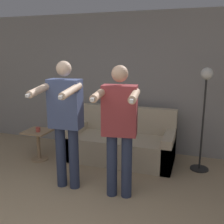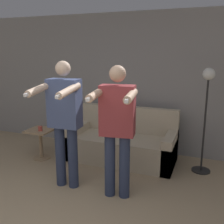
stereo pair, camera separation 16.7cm
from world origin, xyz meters
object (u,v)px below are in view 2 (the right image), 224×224
Objects in this scene: floor_lamp at (207,101)px; cup at (40,129)px; person_right at (117,124)px; cat at (118,101)px; couch at (123,144)px; side_table at (40,138)px; person_left at (64,117)px.

floor_lamp is 19.77× the size of cup.
person_right is 1.58m from cat.
floor_lamp reaches higher than cat.
side_table is (-1.40, -0.48, 0.09)m from couch.
side_table is (-2.73, -0.49, -0.77)m from floor_lamp.
floor_lamp is (1.55, -0.28, 0.15)m from cat.
cat is 0.79× the size of side_table.
floor_lamp reaches higher than side_table.
cup is at bearing -168.31° from floor_lamp.
cat reaches higher than cup.
couch is at bearing 66.90° from person_left.
side_table is 6.44× the size of cup.
cat is (-0.53, 1.49, 0.00)m from person_right.
floor_lamp reaches higher than couch.
cat is (-0.21, 0.30, 0.71)m from couch.
person_left is at bearing -145.92° from floor_lamp.
person_left is at bearing -98.96° from cat.
person_left is 1.35m from side_table.
cup is at bearing 150.66° from person_right.
couch is 0.80m from cat.
person_left is (-0.45, -1.19, 0.74)m from couch.
cup is (-1.35, -0.54, 0.29)m from couch.
couch reaches higher than side_table.
side_table is at bearing -161.12° from couch.
person_left reaches higher than floor_lamp.
cup is at bearing -48.94° from side_table.
floor_lamp is at bearing 41.87° from person_right.
cat is at bearing 101.64° from person_right.
cup is (-1.66, 0.65, -0.42)m from person_right.
person_left is 3.29× the size of side_table.
person_left reaches higher than couch.
cat is at bearing 125.47° from couch.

